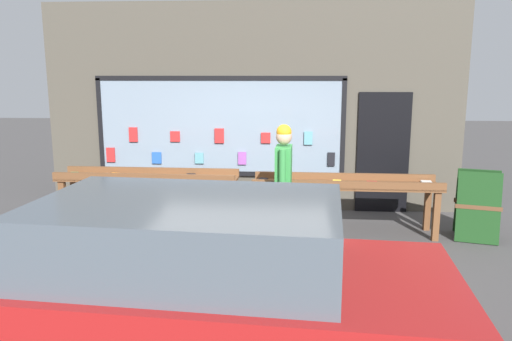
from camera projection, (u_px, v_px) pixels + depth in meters
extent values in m
plane|color=#474444|center=(239.00, 253.00, 6.80)|extent=(40.00, 40.00, 0.00)
cube|color=#4C473D|center=(252.00, 108.00, 8.80)|extent=(7.31, 0.20, 3.62)
cube|color=gray|center=(220.00, 126.00, 8.77)|extent=(4.30, 0.03, 1.68)
cube|color=black|center=(219.00, 78.00, 8.61)|extent=(4.38, 0.06, 0.08)
cube|color=black|center=(221.00, 173.00, 8.94)|extent=(4.38, 0.06, 0.08)
cube|color=black|center=(101.00, 126.00, 8.92)|extent=(0.08, 0.06, 1.68)
cube|color=black|center=(343.00, 127.00, 8.63)|extent=(0.08, 0.06, 1.68)
cube|color=red|center=(111.00, 155.00, 8.97)|extent=(0.15, 0.03, 0.26)
cube|color=red|center=(133.00, 135.00, 8.87)|extent=(0.15, 0.03, 0.26)
cube|color=#2659B2|center=(157.00, 158.00, 8.92)|extent=(0.17, 0.03, 0.21)
cube|color=red|center=(175.00, 136.00, 8.82)|extent=(0.17, 0.03, 0.18)
cube|color=#5999A5|center=(199.00, 158.00, 8.87)|extent=(0.15, 0.03, 0.19)
cube|color=red|center=(219.00, 136.00, 8.77)|extent=(0.16, 0.03, 0.26)
cube|color=#994CA5|center=(242.00, 158.00, 8.82)|extent=(0.14, 0.03, 0.22)
cube|color=red|center=(266.00, 138.00, 8.72)|extent=(0.16, 0.03, 0.18)
cube|color=#338C4C|center=(287.00, 158.00, 8.76)|extent=(0.15, 0.03, 0.21)
cube|color=#5999A5|center=(308.00, 138.00, 8.67)|extent=(0.15, 0.03, 0.23)
cube|color=black|center=(331.00, 159.00, 8.71)|extent=(0.12, 0.03, 0.24)
cube|color=black|center=(383.00, 153.00, 8.67)|extent=(0.90, 0.04, 2.10)
cube|color=brown|center=(63.00, 206.00, 7.73)|extent=(0.09, 0.09, 0.79)
cube|color=brown|center=(229.00, 209.00, 7.51)|extent=(0.09, 0.09, 0.79)
cube|color=brown|center=(75.00, 199.00, 8.12)|extent=(0.09, 0.09, 0.79)
cube|color=brown|center=(233.00, 203.00, 7.90)|extent=(0.09, 0.09, 0.79)
cube|color=brown|center=(148.00, 178.00, 7.73)|extent=(2.80, 0.61, 0.04)
cube|color=brown|center=(143.00, 178.00, 7.48)|extent=(2.79, 0.11, 0.12)
cube|color=brown|center=(152.00, 171.00, 7.97)|extent=(2.79, 0.11, 0.12)
cube|color=#338C4C|center=(72.00, 174.00, 7.85)|extent=(0.14, 0.23, 0.03)
cube|color=orange|center=(113.00, 175.00, 7.85)|extent=(0.21, 0.24, 0.02)
cube|color=black|center=(146.00, 176.00, 7.71)|extent=(0.15, 0.21, 0.02)
cube|color=black|center=(190.00, 175.00, 7.79)|extent=(0.14, 0.18, 0.03)
cube|color=silver|center=(227.00, 178.00, 7.57)|extent=(0.15, 0.23, 0.03)
cube|color=brown|center=(259.00, 212.00, 7.48)|extent=(0.09, 0.09, 0.73)
cube|color=brown|center=(436.00, 216.00, 7.26)|extent=(0.09, 0.09, 0.73)
cube|color=brown|center=(261.00, 203.00, 7.97)|extent=(0.09, 0.09, 0.73)
cube|color=brown|center=(427.00, 207.00, 7.75)|extent=(0.09, 0.09, 0.73)
cube|color=brown|center=(345.00, 185.00, 7.54)|extent=(2.80, 0.71, 0.04)
cube|color=brown|center=(347.00, 185.00, 7.23)|extent=(2.79, 0.11, 0.12)
cube|color=brown|center=(344.00, 177.00, 7.82)|extent=(2.79, 0.11, 0.12)
cube|color=black|center=(262.00, 180.00, 7.75)|extent=(0.17, 0.21, 0.03)
cube|color=red|center=(281.00, 180.00, 7.74)|extent=(0.17, 0.20, 0.02)
cube|color=orange|center=(297.00, 185.00, 7.39)|extent=(0.18, 0.24, 0.02)
cube|color=#2659B2|center=(317.00, 185.00, 7.40)|extent=(0.18, 0.24, 0.02)
cube|color=yellow|center=(337.00, 182.00, 7.61)|extent=(0.16, 0.24, 0.02)
cube|color=#994CA5|center=(356.00, 185.00, 7.37)|extent=(0.20, 0.26, 0.03)
cube|color=red|center=(372.00, 183.00, 7.50)|extent=(0.17, 0.22, 0.03)
cube|color=#338C4C|center=(395.00, 187.00, 7.28)|extent=(0.18, 0.22, 0.02)
cube|color=silver|center=(414.00, 186.00, 7.34)|extent=(0.16, 0.19, 0.02)
cube|color=silver|center=(427.00, 183.00, 7.54)|extent=(0.17, 0.24, 0.03)
cylinder|color=#2D334C|center=(283.00, 217.00, 7.08)|extent=(0.14, 0.14, 0.83)
cylinder|color=#2D334C|center=(283.00, 213.00, 7.24)|extent=(0.14, 0.14, 0.83)
cube|color=#338C3F|center=(284.00, 167.00, 7.02)|extent=(0.24, 0.47, 0.59)
cylinder|color=#338C3F|center=(282.00, 170.00, 6.74)|extent=(0.09, 0.09, 0.56)
cylinder|color=#338C3F|center=(285.00, 162.00, 7.31)|extent=(0.09, 0.09, 0.56)
sphere|color=tan|center=(284.00, 137.00, 6.94)|extent=(0.22, 0.22, 0.22)
sphere|color=orange|center=(284.00, 132.00, 6.93)|extent=(0.21, 0.21, 0.21)
ellipsoid|color=black|center=(251.00, 229.00, 6.94)|extent=(0.22, 0.41, 0.21)
ellipsoid|color=black|center=(251.00, 229.00, 6.94)|extent=(0.23, 0.25, 0.22)
sphere|color=black|center=(252.00, 221.00, 7.18)|extent=(0.19, 0.19, 0.19)
cylinder|color=black|center=(250.00, 233.00, 6.71)|extent=(0.03, 0.09, 0.12)
cylinder|color=black|center=(255.00, 240.00, 7.10)|extent=(0.04, 0.04, 0.17)
cylinder|color=black|center=(247.00, 239.00, 7.10)|extent=(0.04, 0.04, 0.17)
cylinder|color=black|center=(254.00, 245.00, 6.86)|extent=(0.04, 0.04, 0.17)
cylinder|color=black|center=(246.00, 245.00, 6.86)|extent=(0.04, 0.04, 0.17)
cube|color=#193F19|center=(478.00, 208.00, 7.16)|extent=(0.62, 0.35, 1.02)
cube|color=brown|center=(478.00, 208.00, 7.16)|extent=(0.62, 0.21, 0.07)
cube|color=#193F19|center=(476.00, 202.00, 7.50)|extent=(0.62, 0.35, 1.02)
cube|color=brown|center=(476.00, 202.00, 7.50)|extent=(0.62, 0.21, 0.07)
cube|color=#A51919|center=(190.00, 297.00, 4.17)|extent=(4.48, 2.12, 0.55)
cube|color=#4C5660|center=(189.00, 234.00, 4.06)|extent=(2.55, 1.76, 0.56)
cylinder|color=black|center=(358.00, 293.00, 4.88)|extent=(0.61, 0.23, 0.60)
cylinder|color=black|center=(83.00, 276.00, 5.30)|extent=(0.61, 0.23, 0.60)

